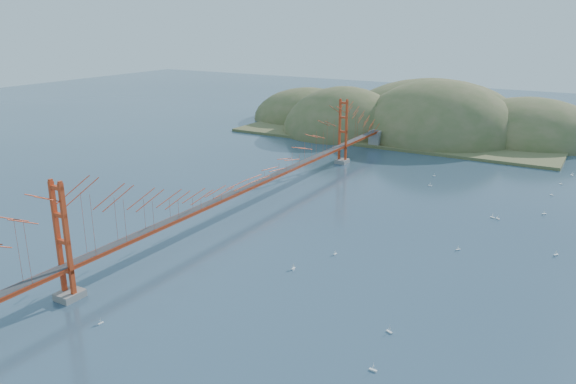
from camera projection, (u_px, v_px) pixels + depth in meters
The scene contains 18 objects.
ground at pixel (249, 209), 77.87m from camera, with size 320.00×320.00×0.00m, color #2F475E.
bridge at pixel (249, 160), 75.92m from camera, with size 2.20×94.40×12.00m.
far_headlands at pixel (420, 129), 133.05m from camera, with size 84.00×58.00×25.00m.
sailboat_6 at pixel (389, 331), 47.42m from camera, with size 0.65×0.65×0.72m.
sailboat_2 at pixel (373, 369), 42.28m from camera, with size 0.63×0.53×0.72m.
sailboat_12 at pixel (430, 185), 88.53m from camera, with size 0.63×0.54×0.72m.
sailboat_0 at pixel (293, 268), 59.36m from camera, with size 0.52×0.62×0.72m.
sailboat_15 at pixel (572, 175), 94.30m from camera, with size 0.68×0.68×0.73m.
sailboat_1 at pixel (498, 218), 74.00m from camera, with size 0.68×0.68×0.72m.
sailboat_9 at pixel (556, 254), 62.78m from camera, with size 0.62×0.62×0.66m.
sailboat_10 at pixel (101, 322), 48.77m from camera, with size 0.44×0.52×0.59m.
sailboat_8 at pixel (544, 213), 75.83m from camera, with size 0.63×0.63×0.66m.
sailboat_3 at pixel (434, 175), 94.02m from camera, with size 0.49×0.48×0.56m.
sailboat_14 at pixel (335, 253), 62.99m from camera, with size 0.45×0.52×0.60m.
sailboat_4 at pixel (458, 249), 64.23m from camera, with size 0.56×0.56×0.59m.
sailboat_16 at pixel (493, 217), 74.47m from camera, with size 0.66×0.66×0.75m.
sailboat_7 at pixel (552, 194), 83.87m from camera, with size 0.55×0.55×0.61m.
sailboat_17 at pixel (561, 183), 89.42m from camera, with size 0.52×0.51×0.58m.
Camera 1 is at (42.16, -60.57, 25.54)m, focal length 35.00 mm.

